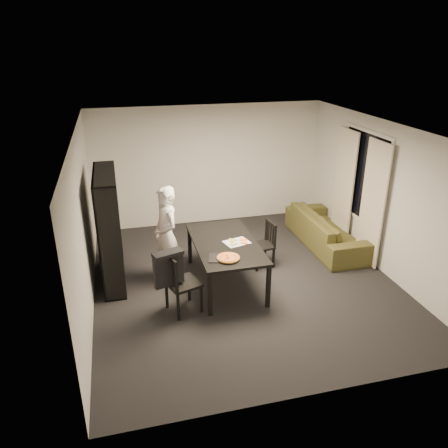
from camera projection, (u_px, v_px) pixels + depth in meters
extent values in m
cube|color=black|center=(243.00, 279.00, 7.57)|extent=(5.00, 5.50, 0.01)
cube|color=white|center=(246.00, 129.00, 6.55)|extent=(5.00, 5.50, 0.01)
cube|color=silver|center=(208.00, 165.00, 9.51)|extent=(5.00, 0.01, 2.60)
cube|color=silver|center=(319.00, 301.00, 4.61)|extent=(5.00, 0.01, 2.60)
cube|color=silver|center=(84.00, 225.00, 6.49)|extent=(0.01, 5.50, 2.60)
cube|color=silver|center=(381.00, 197.00, 7.62)|extent=(0.01, 5.50, 2.60)
cube|color=black|center=(364.00, 176.00, 8.08)|extent=(0.02, 1.40, 1.60)
cube|color=white|center=(364.00, 176.00, 8.08)|extent=(0.03, 1.52, 1.72)
cube|color=beige|center=(373.00, 204.00, 7.73)|extent=(0.03, 0.70, 2.25)
cube|color=beige|center=(344.00, 186.00, 8.66)|extent=(0.03, 0.70, 2.25)
cube|color=black|center=(110.00, 228.00, 7.24)|extent=(0.35, 1.50, 1.90)
cube|color=black|center=(225.00, 244.00, 7.18)|extent=(1.01, 1.82, 0.04)
cube|color=black|center=(210.00, 294.00, 6.46)|extent=(0.06, 0.06, 0.72)
cube|color=black|center=(268.00, 286.00, 6.67)|extent=(0.06, 0.06, 0.72)
cube|color=black|center=(190.00, 245.00, 8.00)|extent=(0.06, 0.06, 0.72)
cube|color=black|center=(238.00, 240.00, 8.21)|extent=(0.06, 0.06, 0.72)
cube|color=black|center=(183.00, 283.00, 6.55)|extent=(0.57, 0.57, 0.04)
cube|color=black|center=(170.00, 272.00, 6.34)|extent=(0.18, 0.45, 0.49)
cube|color=black|center=(169.00, 258.00, 6.26)|extent=(0.17, 0.42, 0.05)
cube|color=black|center=(201.00, 299.00, 6.59)|extent=(0.04, 0.04, 0.44)
cube|color=black|center=(189.00, 288.00, 6.89)|extent=(0.04, 0.04, 0.44)
cube|color=black|center=(178.00, 307.00, 6.40)|extent=(0.04, 0.04, 0.44)
cube|color=black|center=(167.00, 295.00, 6.70)|extent=(0.04, 0.04, 0.44)
cube|color=black|center=(261.00, 246.00, 7.89)|extent=(0.44, 0.44, 0.04)
cube|color=black|center=(271.00, 233.00, 7.86)|extent=(0.09, 0.39, 0.42)
cube|color=black|center=(271.00, 223.00, 7.79)|extent=(0.08, 0.37, 0.05)
cube|color=black|center=(249.00, 254.00, 8.06)|extent=(0.04, 0.04, 0.38)
cube|color=black|center=(257.00, 262.00, 7.77)|extent=(0.04, 0.04, 0.38)
cube|color=black|center=(265.00, 251.00, 8.17)|extent=(0.04, 0.04, 0.38)
cube|color=black|center=(274.00, 258.00, 7.89)|extent=(0.04, 0.04, 0.38)
cube|color=black|center=(169.00, 270.00, 6.32)|extent=(0.46, 0.22, 0.49)
cube|color=black|center=(168.00, 254.00, 6.22)|extent=(0.47, 0.32, 0.05)
imported|color=silver|center=(166.00, 235.00, 7.26)|extent=(0.56, 0.70, 1.68)
cube|color=black|center=(222.00, 258.00, 6.67)|extent=(0.47, 0.41, 0.01)
cylinder|color=#A4682F|center=(228.00, 258.00, 6.62)|extent=(0.35, 0.35, 0.02)
cylinder|color=gold|center=(228.00, 257.00, 6.62)|extent=(0.31, 0.31, 0.01)
cube|color=white|center=(237.00, 242.00, 7.18)|extent=(0.46, 0.39, 0.01)
imported|color=#40421A|center=(327.00, 230.00, 8.73)|extent=(0.88, 2.24, 0.65)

